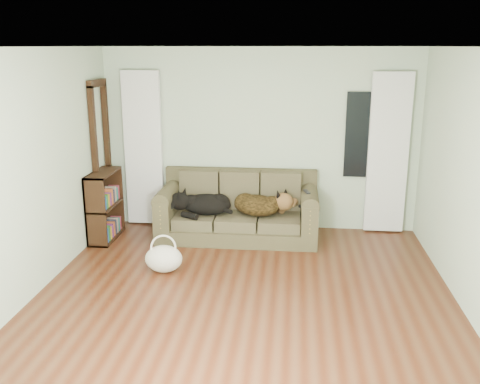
# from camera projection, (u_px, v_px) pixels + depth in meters

# --- Properties ---
(floor) EXTENTS (5.00, 5.00, 0.00)m
(floor) POSITION_uv_depth(u_px,v_px,m) (243.00, 302.00, 5.62)
(floor) COLOR #451D0E
(floor) RESTS_ON ground
(ceiling) EXTENTS (5.00, 5.00, 0.00)m
(ceiling) POSITION_uv_depth(u_px,v_px,m) (243.00, 47.00, 4.93)
(ceiling) COLOR white
(ceiling) RESTS_ON ground
(wall_back) EXTENTS (4.50, 0.04, 2.60)m
(wall_back) POSITION_uv_depth(u_px,v_px,m) (260.00, 140.00, 7.68)
(wall_back) COLOR beige
(wall_back) RESTS_ON ground
(wall_left) EXTENTS (0.04, 5.00, 2.60)m
(wall_left) POSITION_uv_depth(u_px,v_px,m) (26.00, 177.00, 5.50)
(wall_left) COLOR beige
(wall_left) RESTS_ON ground
(wall_right) EXTENTS (0.04, 5.00, 2.60)m
(wall_right) POSITION_uv_depth(u_px,v_px,m) (479.00, 189.00, 5.06)
(wall_right) COLOR beige
(wall_right) RESTS_ON ground
(curtain_left) EXTENTS (0.55, 0.08, 2.25)m
(curtain_left) POSITION_uv_depth(u_px,v_px,m) (143.00, 149.00, 7.81)
(curtain_left) COLOR white
(curtain_left) RESTS_ON ground
(curtain_right) EXTENTS (0.55, 0.08, 2.25)m
(curtain_right) POSITION_uv_depth(u_px,v_px,m) (388.00, 154.00, 7.46)
(curtain_right) COLOR white
(curtain_right) RESTS_ON ground
(window_pane) EXTENTS (0.50, 0.03, 1.20)m
(window_pane) POSITION_uv_depth(u_px,v_px,m) (363.00, 135.00, 7.48)
(window_pane) COLOR black
(window_pane) RESTS_ON wall_back
(door_casing) EXTENTS (0.07, 0.60, 2.10)m
(door_casing) POSITION_uv_depth(u_px,v_px,m) (102.00, 160.00, 7.53)
(door_casing) COLOR black
(door_casing) RESTS_ON ground
(sofa) EXTENTS (2.19, 0.95, 0.90)m
(sofa) POSITION_uv_depth(u_px,v_px,m) (238.00, 207.00, 7.42)
(sofa) COLOR #43412B
(sofa) RESTS_ON floor
(dog_black_lab) EXTENTS (0.70, 0.51, 0.29)m
(dog_black_lab) POSITION_uv_depth(u_px,v_px,m) (204.00, 205.00, 7.39)
(dog_black_lab) COLOR black
(dog_black_lab) RESTS_ON sofa
(dog_shepherd) EXTENTS (0.84, 0.75, 0.31)m
(dog_shepherd) POSITION_uv_depth(u_px,v_px,m) (260.00, 205.00, 7.35)
(dog_shepherd) COLOR black
(dog_shepherd) RESTS_ON sofa
(tv_remote) EXTENTS (0.10, 0.19, 0.02)m
(tv_remote) POSITION_uv_depth(u_px,v_px,m) (307.00, 192.00, 7.12)
(tv_remote) COLOR black
(tv_remote) RESTS_ON sofa
(tote_bag) EXTENTS (0.51, 0.43, 0.32)m
(tote_bag) POSITION_uv_depth(u_px,v_px,m) (164.00, 259.00, 6.35)
(tote_bag) COLOR silver
(tote_bag) RESTS_ON floor
(bookshelf) EXTENTS (0.34, 0.78, 0.95)m
(bookshelf) POSITION_uv_depth(u_px,v_px,m) (105.00, 204.00, 7.37)
(bookshelf) COLOR black
(bookshelf) RESTS_ON floor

